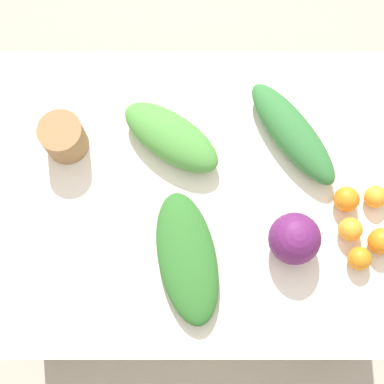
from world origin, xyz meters
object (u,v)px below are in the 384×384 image
at_px(cabbage_purple, 294,239).
at_px(orange_0, 346,199).
at_px(greens_bunch_scallion, 171,137).
at_px(orange_1, 376,197).
at_px(orange_2, 350,229).
at_px(orange_3, 381,241).
at_px(greens_bunch_beet_tops, 293,133).
at_px(paper_bag, 64,137).
at_px(greens_bunch_dandelion, 187,258).
at_px(orange_4, 360,259).

relative_size(cabbage_purple, orange_0, 1.97).
height_order(greens_bunch_scallion, orange_1, greens_bunch_scallion).
bearing_deg(orange_2, greens_bunch_scallion, 151.80).
relative_size(greens_bunch_scallion, orange_3, 4.30).
xyz_separation_m(greens_bunch_beet_tops, orange_2, (0.16, -0.30, -0.01)).
xyz_separation_m(paper_bag, orange_2, (0.85, -0.28, -0.03)).
distance_m(paper_bag, greens_bunch_dandelion, 0.52).
bearing_deg(greens_bunch_dandelion, orange_1, 17.94).
xyz_separation_m(orange_0, orange_2, (0.00, -0.09, -0.00)).
bearing_deg(greens_bunch_dandelion, greens_bunch_beet_tops, 49.74).
bearing_deg(greens_bunch_beet_tops, orange_4, -65.20).
xyz_separation_m(cabbage_purple, orange_0, (0.17, 0.13, -0.04)).
relative_size(cabbage_purple, greens_bunch_beet_tops, 0.38).
bearing_deg(orange_3, greens_bunch_scallion, 152.53).
distance_m(cabbage_purple, orange_4, 0.20).
bearing_deg(orange_3, orange_4, -143.24).
xyz_separation_m(greens_bunch_beet_tops, orange_0, (0.15, -0.21, -0.01)).
relative_size(greens_bunch_dandelion, orange_4, 5.68).
height_order(cabbage_purple, greens_bunch_beet_tops, cabbage_purple).
bearing_deg(greens_bunch_dandelion, orange_4, -0.28).
xyz_separation_m(cabbage_purple, greens_bunch_dandelion, (-0.31, -0.05, -0.04)).
height_order(orange_1, orange_4, same).
bearing_deg(cabbage_purple, orange_3, -0.32).
bearing_deg(greens_bunch_scallion, orange_1, -16.78).
relative_size(greens_bunch_beet_tops, orange_2, 5.52).
relative_size(cabbage_purple, greens_bunch_scallion, 0.45).
distance_m(greens_bunch_scallion, greens_bunch_beet_tops, 0.37).
height_order(orange_2, orange_4, orange_2).
bearing_deg(orange_1, orange_0, -174.68).
bearing_deg(cabbage_purple, paper_bag, 155.31).
bearing_deg(cabbage_purple, orange_0, 36.73).
relative_size(greens_bunch_scallion, orange_1, 4.91).
bearing_deg(paper_bag, orange_0, -12.44).
bearing_deg(greens_bunch_beet_tops, orange_3, -53.91).
bearing_deg(orange_2, orange_1, 49.69).
xyz_separation_m(greens_bunch_scallion, orange_4, (0.55, -0.37, -0.01)).
xyz_separation_m(cabbage_purple, orange_4, (0.19, -0.05, -0.04)).
xyz_separation_m(cabbage_purple, orange_1, (0.26, 0.13, -0.04)).
xyz_separation_m(greens_bunch_dandelion, orange_2, (0.48, 0.08, -0.00)).
bearing_deg(greens_bunch_dandelion, paper_bag, 136.03).
bearing_deg(greens_bunch_dandelion, orange_0, 20.15).
bearing_deg(orange_0, greens_bunch_beet_tops, 126.30).
xyz_separation_m(orange_1, orange_4, (-0.06, -0.19, 0.00)).
bearing_deg(orange_0, greens_bunch_dandelion, -159.85).
height_order(paper_bag, greens_bunch_beet_tops, paper_bag).
bearing_deg(orange_3, greens_bunch_beet_tops, 126.09).
relative_size(greens_bunch_dandelion, orange_1, 5.76).
height_order(cabbage_purple, greens_bunch_scallion, cabbage_purple).
distance_m(greens_bunch_dandelion, orange_4, 0.50).
bearing_deg(cabbage_purple, greens_bunch_beet_tops, 87.17).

